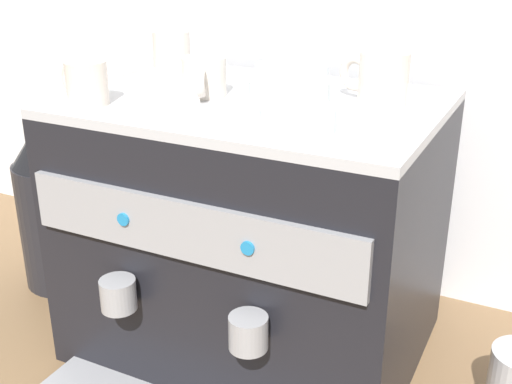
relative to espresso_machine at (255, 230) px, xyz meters
name	(u,v)px	position (x,y,z in m)	size (l,w,h in m)	color
ground_plane	(256,338)	(0.00, 0.00, -0.23)	(4.00, 4.00, 0.00)	brown
tiled_backsplash_wall	(328,58)	(0.00, 0.33, 0.25)	(2.80, 0.03, 0.96)	silver
espresso_machine	(255,230)	(0.00, 0.00, 0.00)	(0.59, 0.55, 0.47)	black
ceramic_cup_0	(204,77)	(-0.09, -0.02, 0.27)	(0.07, 0.10, 0.06)	beige
ceramic_cup_1	(86,83)	(-0.22, -0.14, 0.27)	(0.10, 0.06, 0.07)	beige
ceramic_cup_2	(171,54)	(-0.22, 0.09, 0.28)	(0.10, 0.08, 0.08)	beige
ceramic_cup_3	(381,78)	(0.19, 0.07, 0.28)	(0.12, 0.08, 0.08)	beige
ceramic_bowl_0	(289,93)	(0.06, -0.01, 0.25)	(0.13, 0.13, 0.04)	silver
ceramic_bowl_1	(292,75)	(0.01, 0.13, 0.25)	(0.13, 0.13, 0.04)	silver
ceramic_bowl_2	(298,119)	(0.13, -0.13, 0.25)	(0.11, 0.11, 0.03)	silver
coffee_grinder	(59,197)	(-0.48, 0.02, -0.04)	(0.18, 0.18, 0.40)	black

